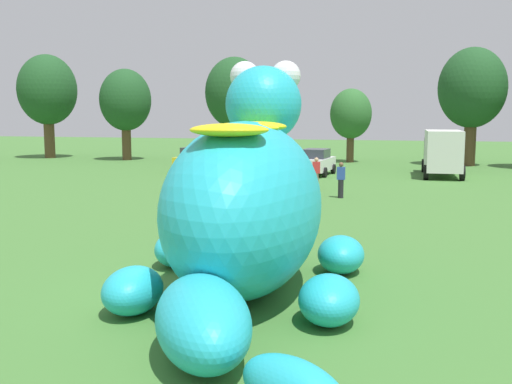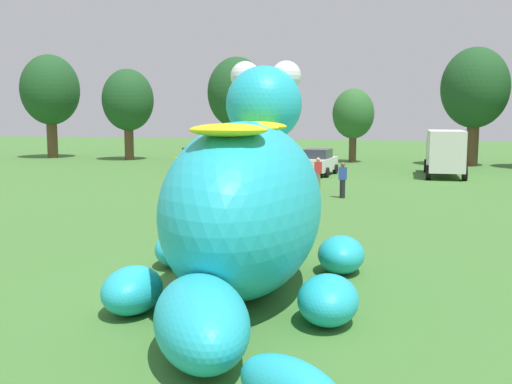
% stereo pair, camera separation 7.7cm
% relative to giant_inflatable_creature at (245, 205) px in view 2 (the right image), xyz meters
% --- Properties ---
extents(ground_plane, '(160.00, 160.00, 0.00)m').
position_rel_giant_inflatable_creature_xyz_m(ground_plane, '(-1.32, -0.32, -1.97)').
color(ground_plane, '#427533').
extents(giant_inflatable_creature, '(6.05, 10.26, 5.39)m').
position_rel_giant_inflatable_creature_xyz_m(giant_inflatable_creature, '(0.00, 0.00, 0.00)').
color(giant_inflatable_creature, '#23B2C6').
rests_on(giant_inflatable_creature, ground).
extents(car_yellow, '(2.29, 4.27, 1.72)m').
position_rel_giant_inflatable_creature_xyz_m(car_yellow, '(-10.58, 25.76, -1.11)').
color(car_yellow, yellow).
rests_on(car_yellow, ground).
extents(car_green, '(2.18, 4.22, 1.72)m').
position_rel_giant_inflatable_creature_xyz_m(car_green, '(-6.65, 26.44, -1.11)').
color(car_green, '#1E7238').
rests_on(car_green, ground).
extents(car_white, '(2.22, 4.24, 1.72)m').
position_rel_giant_inflatable_creature_xyz_m(car_white, '(-2.34, 25.79, -1.11)').
color(car_white, white).
rests_on(car_white, ground).
extents(box_truck, '(2.42, 6.43, 2.95)m').
position_rel_giant_inflatable_creature_xyz_m(box_truck, '(5.57, 27.11, -0.37)').
color(box_truck, '#333842').
rests_on(box_truck, ground).
extents(tree_far_left, '(5.23, 5.23, 9.28)m').
position_rel_giant_inflatable_creature_xyz_m(tree_far_left, '(-28.22, 35.04, 4.10)').
color(tree_far_left, brown).
rests_on(tree_far_left, ground).
extents(tree_left, '(4.41, 4.41, 7.82)m').
position_rel_giant_inflatable_creature_xyz_m(tree_left, '(-20.27, 34.50, 3.14)').
color(tree_left, brown).
rests_on(tree_left, ground).
extents(tree_mid_left, '(4.88, 4.88, 8.66)m').
position_rel_giant_inflatable_creature_xyz_m(tree_mid_left, '(-10.69, 35.23, 3.70)').
color(tree_mid_left, brown).
rests_on(tree_mid_left, ground).
extents(tree_centre_left, '(3.41, 3.41, 6.04)m').
position_rel_giant_inflatable_creature_xyz_m(tree_centre_left, '(-1.22, 36.88, 1.98)').
color(tree_centre_left, brown).
rests_on(tree_centre_left, ground).
extents(tree_centre, '(5.07, 5.07, 8.99)m').
position_rel_giant_inflatable_creature_xyz_m(tree_centre, '(8.01, 35.71, 3.91)').
color(tree_centre, brown).
rests_on(tree_centre, ground).
extents(spectator_near_inflatable, '(0.38, 0.26, 1.71)m').
position_rel_giant_inflatable_creature_xyz_m(spectator_near_inflatable, '(0.41, 15.50, -1.12)').
color(spectator_near_inflatable, black).
rests_on(spectator_near_inflatable, ground).
extents(spectator_mid_field, '(0.38, 0.26, 1.71)m').
position_rel_giant_inflatable_creature_xyz_m(spectator_mid_field, '(-1.19, 18.25, -1.12)').
color(spectator_mid_field, '#726656').
rests_on(spectator_mid_field, ground).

